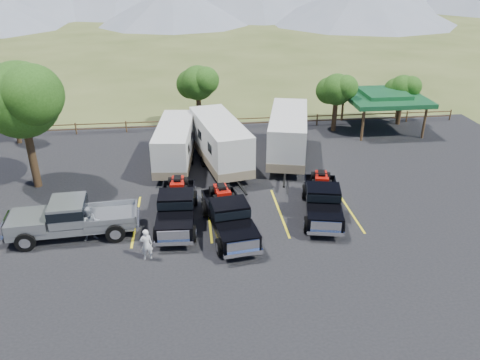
{
  "coord_description": "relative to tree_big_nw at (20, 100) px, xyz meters",
  "views": [
    {
      "loc": [
        -2.83,
        -18.64,
        13.14
      ],
      "look_at": [
        -0.13,
        5.2,
        1.6
      ],
      "focal_mm": 35.0,
      "sensor_mm": 36.0,
      "label": 1
    }
  ],
  "objects": [
    {
      "name": "ground",
      "position": [
        12.55,
        -9.03,
        -5.6
      ],
      "size": [
        320.0,
        320.0,
        0.0
      ],
      "primitive_type": "plane",
      "color": "#3F4B20",
      "rests_on": "ground"
    },
    {
      "name": "tree_nw_small",
      "position": [
        -3.48,
        7.99,
        -2.81
      ],
      "size": [
        2.59,
        2.43,
        3.85
      ],
      "color": "black",
      "rests_on": "ground"
    },
    {
      "name": "asphalt_lot",
      "position": [
        12.55,
        -6.03,
        -5.58
      ],
      "size": [
        44.0,
        34.0,
        0.04
      ],
      "primitive_type": "cube",
      "color": "black",
      "rests_on": "ground"
    },
    {
      "name": "person_b",
      "position": [
        4.54,
        -6.73,
        -4.63
      ],
      "size": [
        1.05,
        0.91,
        1.85
      ],
      "primitive_type": "imported",
      "rotation": [
        0.0,
        0.0,
        0.26
      ],
      "color": "gray",
      "rests_on": "asphalt_lot"
    },
    {
      "name": "stall_lines",
      "position": [
        12.55,
        -5.03,
        -5.55
      ],
      "size": [
        12.12,
        5.5,
        0.01
      ],
      "color": "gold",
      "rests_on": "asphalt_lot"
    },
    {
      "name": "pavilion",
      "position": [
        25.55,
        7.97,
        -2.81
      ],
      "size": [
        6.2,
        6.2,
        3.22
      ],
      "color": "brown",
      "rests_on": "ground"
    },
    {
      "name": "rail_fence",
      "position": [
        14.55,
        9.47,
        -4.99
      ],
      "size": [
        36.12,
        0.12,
        1.0
      ],
      "color": "brown",
      "rests_on": "ground"
    },
    {
      "name": "person_a",
      "position": [
        7.41,
        -8.76,
        -4.75
      ],
      "size": [
        0.64,
        0.46,
        1.62
      ],
      "primitive_type": "imported",
      "rotation": [
        0.0,
        0.0,
        3.28
      ],
      "color": "silver",
      "rests_on": "asphalt_lot"
    },
    {
      "name": "rig_left",
      "position": [
        8.81,
        -5.35,
        -4.59
      ],
      "size": [
        2.32,
        6.06,
        2.0
      ],
      "rotation": [
        0.0,
        0.0,
        -0.04
      ],
      "color": "black",
      "rests_on": "asphalt_lot"
    },
    {
      "name": "tree_north",
      "position": [
        10.52,
        9.99,
        -1.76
      ],
      "size": [
        3.46,
        3.24,
        5.25
      ],
      "color": "black",
      "rests_on": "ground"
    },
    {
      "name": "tree_ne_a",
      "position": [
        21.52,
        7.99,
        -2.11
      ],
      "size": [
        3.11,
        2.92,
        4.76
      ],
      "color": "black",
      "rests_on": "ground"
    },
    {
      "name": "rig_center",
      "position": [
        11.5,
        -6.64,
        -4.59
      ],
      "size": [
        2.75,
        6.2,
        2.0
      ],
      "rotation": [
        0.0,
        0.0,
        0.14
      ],
      "color": "black",
      "rests_on": "asphalt_lot"
    },
    {
      "name": "pickup_silver",
      "position": [
        3.56,
        -6.18,
        -4.51
      ],
      "size": [
        6.82,
        2.74,
        2.0
      ],
      "rotation": [
        0.0,
        0.0,
        -1.5
      ],
      "color": "gray",
      "rests_on": "asphalt_lot"
    },
    {
      "name": "trailer_left",
      "position": [
        8.68,
        2.16,
        -4.01
      ],
      "size": [
        2.89,
        8.52,
        2.95
      ],
      "rotation": [
        0.0,
        0.0,
        -0.1
      ],
      "color": "silver",
      "rests_on": "asphalt_lot"
    },
    {
      "name": "trailer_right",
      "position": [
        16.53,
        2.59,
        -3.82
      ],
      "size": [
        4.24,
        9.56,
        3.32
      ],
      "rotation": [
        0.0,
        0.0,
        -0.24
      ],
      "color": "silver",
      "rests_on": "asphalt_lot"
    },
    {
      "name": "rig_right",
      "position": [
        16.84,
        -5.41,
        -4.61
      ],
      "size": [
        3.04,
        6.13,
        1.96
      ],
      "rotation": [
        0.0,
        0.0,
        -0.21
      ],
      "color": "black",
      "rests_on": "asphalt_lot"
    },
    {
      "name": "tree_ne_b",
      "position": [
        27.52,
        8.99,
        -2.47
      ],
      "size": [
        2.77,
        2.59,
        4.27
      ],
      "color": "black",
      "rests_on": "ground"
    },
    {
      "name": "trailer_center",
      "position": [
        11.7,
        1.79,
        -3.86
      ],
      "size": [
        3.92,
        9.38,
        3.25
      ],
      "rotation": [
        0.0,
        0.0,
        0.21
      ],
      "color": "silver",
      "rests_on": "asphalt_lot"
    },
    {
      "name": "tree_big_nw",
      "position": [
        0.0,
        0.0,
        0.0
      ],
      "size": [
        5.54,
        5.18,
        7.84
      ],
      "color": "black",
      "rests_on": "ground"
    }
  ]
}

